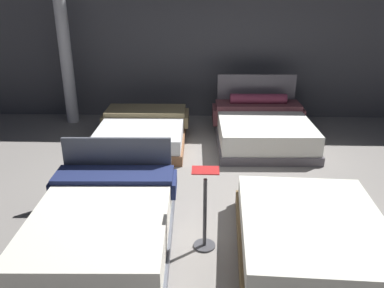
% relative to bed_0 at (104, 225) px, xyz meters
% --- Properties ---
extents(ground_plane, '(18.00, 18.00, 0.02)m').
position_rel_bed_0_xyz_m(ground_plane, '(1.10, 1.34, -0.26)').
color(ground_plane, gray).
extents(showroom_back_wall, '(18.00, 0.06, 3.50)m').
position_rel_bed_0_xyz_m(showroom_back_wall, '(1.10, 4.78, 1.50)').
color(showroom_back_wall, '#47474C').
rests_on(showroom_back_wall, ground_plane).
extents(bed_0, '(1.56, 2.10, 0.90)m').
position_rel_bed_0_xyz_m(bed_0, '(0.00, 0.00, 0.00)').
color(bed_0, '#51555F').
rests_on(bed_0, ground_plane).
extents(bed_1, '(1.63, 1.99, 0.42)m').
position_rel_bed_0_xyz_m(bed_1, '(2.23, -0.06, -0.04)').
color(bed_1, brown).
rests_on(bed_1, ground_plane).
extents(bed_2, '(1.65, 1.96, 0.50)m').
position_rel_bed_0_xyz_m(bed_2, '(-0.03, 3.05, -0.03)').
color(bed_2, brown).
rests_on(bed_2, ground_plane).
extents(bed_3, '(1.77, 2.09, 1.07)m').
position_rel_bed_0_xyz_m(bed_3, '(2.14, 3.20, 0.02)').
color(bed_3, '#565159').
rests_on(bed_3, ground_plane).
extents(price_sign, '(0.28, 0.24, 0.93)m').
position_rel_bed_0_xyz_m(price_sign, '(1.10, -0.01, 0.10)').
color(price_sign, '#3F3F44').
rests_on(price_sign, ground_plane).
extents(support_pillar, '(0.24, 0.24, 3.50)m').
position_rel_bed_0_xyz_m(support_pillar, '(-1.72, 4.26, 1.50)').
color(support_pillar, silver).
rests_on(support_pillar, ground_plane).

